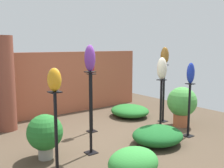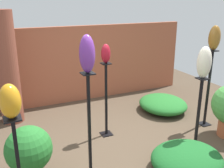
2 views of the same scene
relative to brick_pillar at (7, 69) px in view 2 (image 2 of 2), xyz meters
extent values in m
plane|color=#4C3D2D|center=(1.56, -1.89, -1.10)|extent=(8.00, 8.00, 0.00)
cube|color=#9E5138|center=(1.56, 0.57, -0.20)|extent=(5.60, 0.12, 1.79)
cylinder|color=brown|center=(0.00, 0.00, 0.00)|extent=(0.42, 0.42, 2.19)
cube|color=black|center=(1.50, -1.30, -1.09)|extent=(0.20, 0.20, 0.01)
cube|color=black|center=(1.50, -1.30, -0.42)|extent=(0.04, 0.04, 1.34)
cube|color=black|center=(1.50, -1.30, 0.24)|extent=(0.16, 0.16, 0.02)
cube|color=black|center=(0.82, -2.32, -0.34)|extent=(0.04, 0.04, 1.51)
cube|color=black|center=(0.82, -2.32, 0.41)|extent=(0.16, 0.16, 0.02)
cube|color=black|center=(2.63, -2.37, -1.09)|extent=(0.20, 0.20, 0.01)
cube|color=black|center=(2.63, -2.37, -0.48)|extent=(0.04, 0.04, 1.23)
cube|color=black|center=(2.63, -2.37, 0.13)|extent=(0.16, 0.16, 0.02)
cube|color=black|center=(3.42, -1.75, -1.09)|extent=(0.20, 0.20, 0.01)
cube|color=black|center=(3.42, -1.75, -0.35)|extent=(0.04, 0.04, 1.49)
cube|color=black|center=(3.42, -1.75, 0.38)|extent=(0.16, 0.16, 0.02)
cube|color=black|center=(-0.12, -2.87, 0.23)|extent=(0.16, 0.16, 0.02)
ellipsoid|color=maroon|center=(1.50, -1.30, 0.41)|extent=(0.16, 0.15, 0.32)
ellipsoid|color=#6B2D8C|center=(0.82, -2.32, 0.65)|extent=(0.19, 0.19, 0.47)
ellipsoid|color=beige|center=(2.63, -2.37, 0.38)|extent=(0.20, 0.22, 0.48)
ellipsoid|color=brown|center=(3.42, -1.75, 0.61)|extent=(0.21, 0.20, 0.44)
ellipsoid|color=orange|center=(-0.12, -2.87, 0.40)|extent=(0.20, 0.20, 0.33)
sphere|color=#236B28|center=(0.06, -2.03, -0.62)|extent=(0.63, 0.63, 0.63)
ellipsoid|color=#236B28|center=(3.06, -0.85, -0.94)|extent=(1.01, 1.12, 0.32)
ellipsoid|color=#195923|center=(2.13, -2.75, -0.92)|extent=(1.06, 0.96, 0.35)
camera|label=1|loc=(-1.66, -6.20, 0.87)|focal=42.00mm
camera|label=2|loc=(-0.20, -5.24, 1.28)|focal=42.00mm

